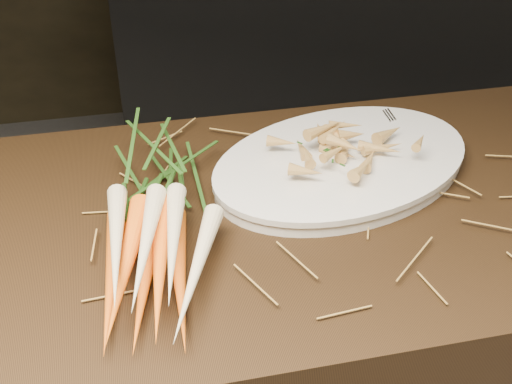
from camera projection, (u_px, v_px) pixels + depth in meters
main_counter at (424, 353)px, 1.41m from camera, size 2.40×0.70×0.90m
back_counter at (312, 44)px, 3.00m from camera, size 1.82×0.62×0.84m
straw_bedding at (462, 178)px, 1.15m from camera, size 1.40×0.60×0.02m
root_veg_bunch at (154, 201)px, 1.02m from camera, size 0.23×0.56×0.10m
serving_platter at (342, 165)px, 1.18m from camera, size 0.59×0.49×0.03m
roasted_veg_heap at (344, 146)px, 1.16m from camera, size 0.30×0.26×0.06m
serving_fork at (423, 137)px, 1.24m from camera, size 0.03×0.19×0.00m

